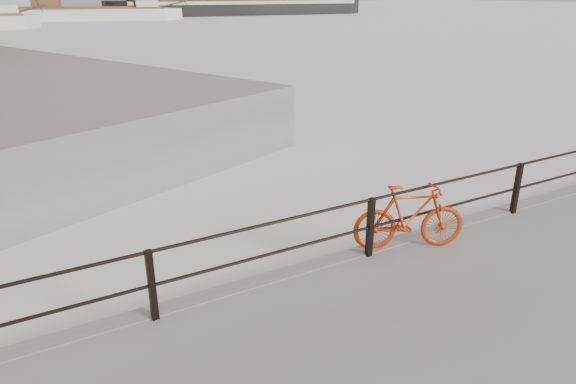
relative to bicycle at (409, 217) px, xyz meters
name	(u,v)px	position (x,y,z in m)	size (l,w,h in m)	color
ground	(503,226)	(2.78, 0.25, -0.91)	(400.00, 400.00, 0.00)	white
guardrail	(517,188)	(2.78, 0.10, -0.06)	(28.00, 0.10, 1.00)	black
bicycle	(409,217)	(0.00, 0.00, 0.00)	(1.86, 0.28, 1.12)	#AE2D0B
barque_black	(243,15)	(38.31, 89.22, -0.91)	(57.53, 18.83, 32.73)	black
schooner_mid	(91,20)	(9.36, 83.88, -0.91)	(30.45, 12.88, 21.76)	silver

